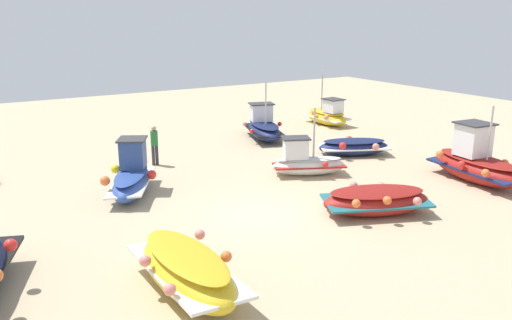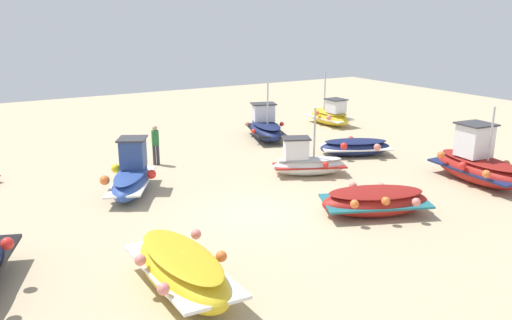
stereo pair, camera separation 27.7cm
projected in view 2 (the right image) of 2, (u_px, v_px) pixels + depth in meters
The scene contains 10 objects.
ground_plane at pixel (257, 215), 17.10m from camera, with size 58.37×58.37×0.00m, color tan.
fishing_boat_1 at pixel (307, 162), 21.22m from camera, with size 3.25×2.29×2.83m.
fishing_boat_2 at pixel (355, 147), 24.26m from camera, with size 3.62×2.64×0.85m.
fishing_boat_3 at pixel (375, 201), 17.02m from camera, with size 3.93×2.77×0.96m.
fishing_boat_4 at pixel (477, 164), 20.26m from camera, with size 2.16×4.24×3.15m.
fishing_boat_5 at pixel (330, 115), 31.02m from camera, with size 1.81×3.31×3.26m.
fishing_boat_6 at pixel (132, 177), 19.06m from camera, with size 2.85×3.80×2.02m.
fishing_boat_7 at pixel (266, 128), 27.52m from camera, with size 2.64×4.01×3.16m.
fishing_boat_9 at pixel (182, 270), 12.23m from camera, with size 2.07×4.00×1.12m.
person_walking at pixel (155, 142), 22.59m from camera, with size 0.32×0.32×1.77m.
Camera 2 is at (8.12, 13.75, 6.39)m, focal length 36.11 mm.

